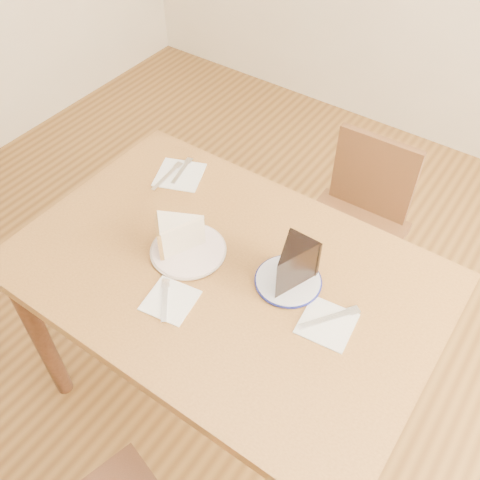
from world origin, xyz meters
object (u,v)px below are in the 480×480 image
object	(u,v)px
chair_far	(353,225)
carrot_cake	(183,234)
table	(226,291)
plate_cream	(188,250)
chocolate_cake	(290,269)
plate_navy	(288,281)

from	to	relation	value
chair_far	carrot_cake	xyz separation A→B (m)	(-0.26, -0.69, 0.38)
table	plate_cream	bearing A→B (deg)	-177.45
chair_far	chocolate_cake	xyz separation A→B (m)	(0.06, -0.63, 0.40)
plate_cream	table	bearing A→B (deg)	2.55
table	chair_far	bearing A→B (deg)	80.64
chair_far	chocolate_cake	world-z (taller)	chocolate_cake
table	chocolate_cake	xyz separation A→B (m)	(0.18, 0.05, 0.17)
chair_far	carrot_cake	bearing A→B (deg)	68.02
table	carrot_cake	size ratio (longest dim) A/B	9.49
plate_cream	chocolate_cake	size ratio (longest dim) A/B	1.59
chair_far	plate_navy	xyz separation A→B (m)	(0.06, -0.62, 0.33)
chair_far	plate_cream	xyz separation A→B (m)	(-0.24, -0.69, 0.33)
chocolate_cake	carrot_cake	bearing A→B (deg)	11.09
table	plate_navy	bearing A→B (deg)	20.74
table	carrot_cake	bearing A→B (deg)	-179.81
table	chair_far	xyz separation A→B (m)	(0.11, 0.69, -0.22)
plate_navy	carrot_cake	bearing A→B (deg)	-168.41
carrot_cake	chocolate_cake	bearing A→B (deg)	54.11
table	chair_far	world-z (taller)	chair_far
chocolate_cake	plate_cream	bearing A→B (deg)	12.62
table	plate_navy	xyz separation A→B (m)	(0.17, 0.06, 0.10)
table	chocolate_cake	world-z (taller)	chocolate_cake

